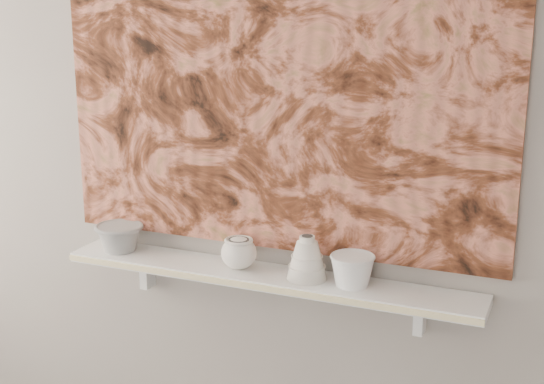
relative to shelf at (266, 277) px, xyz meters
The scene contains 11 objects.
wall_back 0.45m from the shelf, 90.00° to the left, with size 3.60×3.60×0.00m, color gray.
shelf is the anchor object (origin of this frame).
shelf_stripe 0.09m from the shelf, 90.00° to the right, with size 1.40×0.01×0.02m, color beige.
bracket_left 0.50m from the shelf, behind, with size 0.03×0.06×0.12m, color silver.
bracket_right 0.50m from the shelf, ahead, with size 0.03×0.06×0.12m, color silver.
painting 0.63m from the shelf, 90.00° to the left, with size 1.50×0.03×1.10m, color brown.
house_motif 0.55m from the shelf, ahead, with size 0.09×0.00×0.08m, color black.
bowl_grey 0.56m from the shelf, behind, with size 0.17×0.17×0.10m, color gray, non-canonical shape.
cup_cream 0.12m from the shelf, behind, with size 0.12×0.12×0.11m, color silver, non-canonical shape.
bell_vessel 0.16m from the shelf, ahead, with size 0.13×0.13×0.14m, color silver, non-canonical shape.
bowl_white 0.30m from the shelf, ahead, with size 0.14×0.14×0.10m, color silver, non-canonical shape.
Camera 1 is at (0.90, -0.60, 1.80)m, focal length 50.00 mm.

